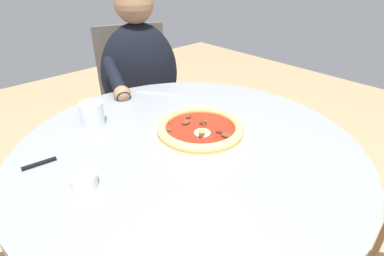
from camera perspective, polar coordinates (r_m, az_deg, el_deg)
The scene contains 8 objects.
dining_table at distance 1.01m, azimuth -0.65°, elevation -9.27°, with size 1.06×1.06×0.73m.
pizza_on_plate at distance 0.98m, azimuth 1.58°, elevation -0.20°, with size 0.31×0.31×0.04m.
water_glass at distance 1.08m, azimuth -18.31°, elevation 2.41°, with size 0.08×0.08×0.08m.
steak_knife at distance 0.95m, azimuth -25.11°, elevation -5.53°, with size 0.22×0.04×0.01m.
ramekin_capers at distance 0.81m, azimuth -19.78°, elevation -9.27°, with size 0.07×0.07×0.04m.
fork_utensil at distance 1.29m, azimuth -6.58°, elevation 6.43°, with size 0.11×0.16×0.00m.
diner_person at distance 1.65m, azimuth -9.23°, elevation 3.37°, with size 0.50×0.47×1.14m.
cafe_chair_diner at distance 1.77m, azimuth -10.31°, elevation 6.57°, with size 0.56×0.56×0.91m.
Camera 1 is at (0.53, 0.58, 1.23)m, focal length 28.24 mm.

